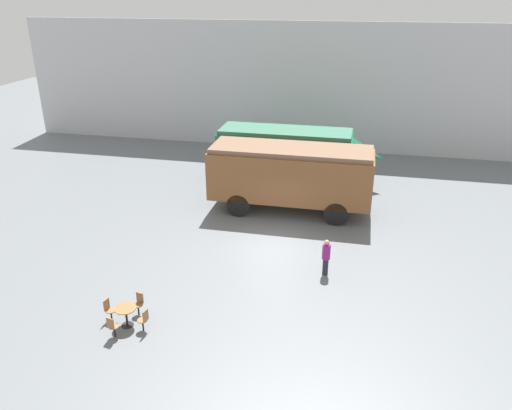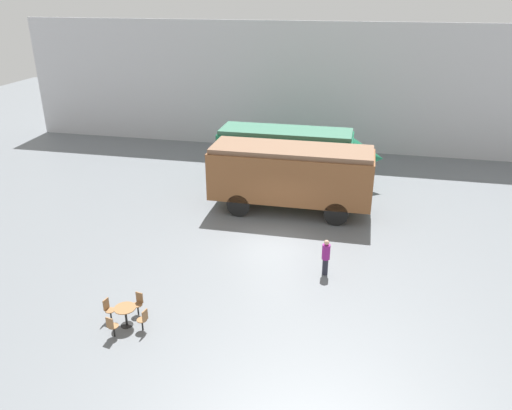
% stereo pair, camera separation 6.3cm
% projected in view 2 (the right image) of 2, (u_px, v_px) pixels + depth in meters
% --- Properties ---
extents(ground_plane, '(80.00, 80.00, 0.00)m').
position_uv_depth(ground_plane, '(272.00, 247.00, 23.20)').
color(ground_plane, slate).
extents(backdrop_wall, '(44.00, 0.15, 9.00)m').
position_uv_depth(backdrop_wall, '(313.00, 88.00, 35.44)').
color(backdrop_wall, silver).
rests_on(backdrop_wall, ground_plane).
extents(streamlined_locomotive, '(9.79, 2.68, 3.28)m').
position_uv_depth(streamlined_locomotive, '(297.00, 152.00, 30.15)').
color(streamlined_locomotive, '#196B47').
rests_on(streamlined_locomotive, ground_plane).
extents(passenger_coach_wooden, '(8.43, 2.87, 3.54)m').
position_uv_depth(passenger_coach_wooden, '(291.00, 173.00, 26.12)').
color(passenger_coach_wooden, brown).
rests_on(passenger_coach_wooden, ground_plane).
extents(cafe_table_near, '(0.77, 0.77, 0.75)m').
position_uv_depth(cafe_table_near, '(125.00, 312.00, 17.59)').
color(cafe_table_near, black).
rests_on(cafe_table_near, ground_plane).
extents(cafe_chair_0, '(0.36, 0.38, 0.87)m').
position_uv_depth(cafe_chair_0, '(112.00, 326.00, 16.97)').
color(cafe_chair_0, black).
rests_on(cafe_chair_0, ground_plane).
extents(cafe_chair_1, '(0.38, 0.36, 0.87)m').
position_uv_depth(cafe_chair_1, '(143.00, 319.00, 17.33)').
color(cafe_chair_1, black).
rests_on(cafe_chair_1, ground_plane).
extents(cafe_chair_2, '(0.36, 0.38, 0.87)m').
position_uv_depth(cafe_chair_2, '(138.00, 302.00, 18.24)').
color(cafe_chair_2, black).
rests_on(cafe_chair_2, ground_plane).
extents(cafe_chair_3, '(0.38, 0.36, 0.87)m').
position_uv_depth(cafe_chair_3, '(108.00, 308.00, 17.89)').
color(cafe_chair_3, black).
rests_on(cafe_chair_3, ground_plane).
extents(visitor_person, '(0.34, 0.34, 1.60)m').
position_uv_depth(visitor_person, '(326.00, 256.00, 20.64)').
color(visitor_person, '#262633').
rests_on(visitor_person, ground_plane).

